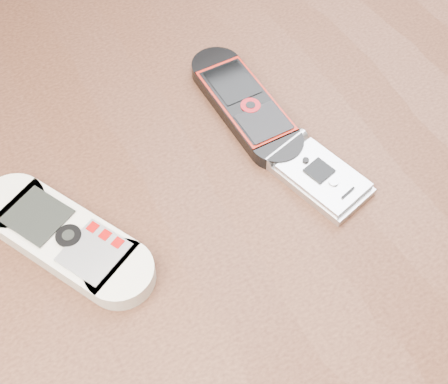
{
  "coord_description": "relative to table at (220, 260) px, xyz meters",
  "views": [
    {
      "loc": [
        -0.14,
        -0.27,
        1.19
      ],
      "look_at": [
        0.01,
        0.0,
        0.76
      ],
      "focal_mm": 50.0,
      "sensor_mm": 36.0,
      "label": 1
    }
  ],
  "objects": [
    {
      "name": "nokia_black_red",
      "position": [
        0.07,
        0.08,
        0.11
      ],
      "size": [
        0.05,
        0.16,
        0.02
      ],
      "primitive_type": "cube",
      "rotation": [
        0.0,
        0.0,
        0.02
      ],
      "color": "black",
      "rests_on": "table"
    },
    {
      "name": "table",
      "position": [
        0.0,
        0.0,
        0.0
      ],
      "size": [
        1.2,
        0.8,
        0.75
      ],
      "color": "black",
      "rests_on": "ground"
    },
    {
      "name": "motorola_razr",
      "position": [
        0.09,
        -0.02,
        0.11
      ],
      "size": [
        0.07,
        0.11,
        0.01
      ],
      "primitive_type": "cube",
      "rotation": [
        0.0,
        0.0,
        0.27
      ],
      "color": "#BBBABF",
      "rests_on": "table"
    },
    {
      "name": "nokia_white",
      "position": [
        -0.13,
        0.02,
        0.12
      ],
      "size": [
        0.13,
        0.18,
        0.02
      ],
      "primitive_type": "cube",
      "rotation": [
        0.0,
        0.0,
        0.49
      ],
      "color": "silver",
      "rests_on": "table"
    }
  ]
}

